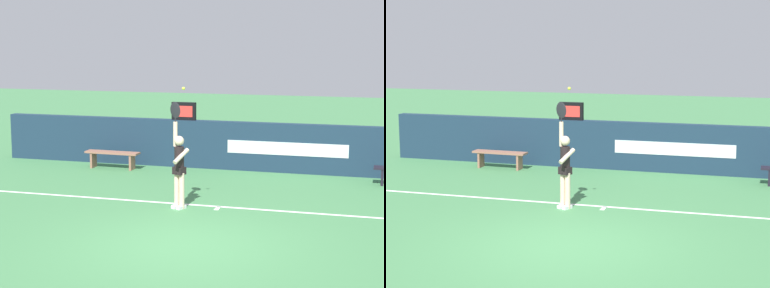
# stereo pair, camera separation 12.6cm
# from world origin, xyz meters

# --- Properties ---
(ground_plane) EXTENTS (60.00, 60.00, 0.00)m
(ground_plane) POSITION_xyz_m (0.00, 0.00, 0.00)
(ground_plane) COLOR #427E4B
(court_lines) EXTENTS (11.11, 5.82, 0.00)m
(court_lines) POSITION_xyz_m (0.00, -0.02, 0.00)
(court_lines) COLOR white
(court_lines) RESTS_ON ground
(back_wall) EXTENTS (14.84, 0.30, 1.33)m
(back_wall) POSITION_xyz_m (0.00, 6.93, 0.66)
(back_wall) COLOR #182D42
(back_wall) RESTS_ON ground
(speed_display) EXTENTS (0.69, 0.14, 0.50)m
(speed_display) POSITION_xyz_m (-2.02, 6.93, 1.58)
(speed_display) COLOR black
(speed_display) RESTS_ON back_wall
(tennis_player) EXTENTS (0.46, 0.47, 2.31)m
(tennis_player) POSITION_xyz_m (-0.80, 2.46, 0.94)
(tennis_player) COLOR beige
(tennis_player) RESTS_ON ground
(tennis_ball) EXTENTS (0.07, 0.07, 0.07)m
(tennis_ball) POSITION_xyz_m (-0.61, 2.17, 2.61)
(tennis_ball) COLOR #D0E839
(courtside_bench_near) EXTENTS (1.55, 0.40, 0.48)m
(courtside_bench_near) POSITION_xyz_m (-3.85, 6.10, 0.37)
(courtside_bench_near) COLOR #95614E
(courtside_bench_near) RESTS_ON ground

